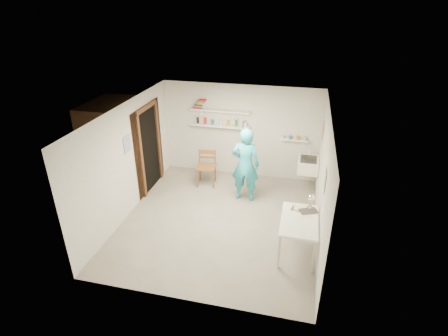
% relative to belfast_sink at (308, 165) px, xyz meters
% --- Properties ---
extents(floor, '(4.00, 4.50, 0.02)m').
position_rel_belfast_sink_xyz_m(floor, '(-1.75, -1.70, -0.71)').
color(floor, slate).
rests_on(floor, ground).
extents(ceiling, '(4.00, 4.50, 0.02)m').
position_rel_belfast_sink_xyz_m(ceiling, '(-1.75, -1.70, 1.71)').
color(ceiling, silver).
rests_on(ceiling, wall_back).
extents(wall_back, '(4.00, 0.02, 2.40)m').
position_rel_belfast_sink_xyz_m(wall_back, '(-1.75, 0.56, 0.50)').
color(wall_back, silver).
rests_on(wall_back, ground).
extents(wall_front, '(4.00, 0.02, 2.40)m').
position_rel_belfast_sink_xyz_m(wall_front, '(-1.75, -3.96, 0.50)').
color(wall_front, silver).
rests_on(wall_front, ground).
extents(wall_left, '(0.02, 4.50, 2.40)m').
position_rel_belfast_sink_xyz_m(wall_left, '(-3.76, -1.70, 0.50)').
color(wall_left, silver).
rests_on(wall_left, ground).
extents(wall_right, '(0.02, 4.50, 2.40)m').
position_rel_belfast_sink_xyz_m(wall_right, '(0.26, -1.70, 0.50)').
color(wall_right, silver).
rests_on(wall_right, ground).
extents(doorway_recess, '(0.02, 0.90, 2.00)m').
position_rel_belfast_sink_xyz_m(doorway_recess, '(-3.74, -0.65, 0.30)').
color(doorway_recess, black).
rests_on(doorway_recess, wall_left).
extents(corridor_box, '(1.40, 1.50, 2.10)m').
position_rel_belfast_sink_xyz_m(corridor_box, '(-4.45, -0.65, 0.35)').
color(corridor_box, brown).
rests_on(corridor_box, ground).
extents(door_lintel, '(0.06, 1.05, 0.10)m').
position_rel_belfast_sink_xyz_m(door_lintel, '(-3.72, -0.65, 1.35)').
color(door_lintel, brown).
rests_on(door_lintel, wall_left).
extents(door_jamb_near, '(0.06, 0.10, 2.00)m').
position_rel_belfast_sink_xyz_m(door_jamb_near, '(-3.72, -1.15, 0.30)').
color(door_jamb_near, brown).
rests_on(door_jamb_near, ground).
extents(door_jamb_far, '(0.06, 0.10, 2.00)m').
position_rel_belfast_sink_xyz_m(door_jamb_far, '(-3.72, -0.15, 0.30)').
color(door_jamb_far, brown).
rests_on(door_jamb_far, ground).
extents(shelf_lower, '(1.50, 0.22, 0.03)m').
position_rel_belfast_sink_xyz_m(shelf_lower, '(-2.25, 0.43, 0.65)').
color(shelf_lower, white).
rests_on(shelf_lower, wall_back).
extents(shelf_upper, '(1.50, 0.22, 0.03)m').
position_rel_belfast_sink_xyz_m(shelf_upper, '(-2.25, 0.43, 1.05)').
color(shelf_upper, white).
rests_on(shelf_upper, wall_back).
extents(ledge_shelf, '(0.70, 0.14, 0.03)m').
position_rel_belfast_sink_xyz_m(ledge_shelf, '(-0.40, 0.47, 0.42)').
color(ledge_shelf, white).
rests_on(ledge_shelf, wall_back).
extents(poster_left, '(0.01, 0.28, 0.36)m').
position_rel_belfast_sink_xyz_m(poster_left, '(-3.74, -1.65, 0.85)').
color(poster_left, '#334C7F').
rests_on(poster_left, wall_left).
extents(poster_right_a, '(0.01, 0.34, 0.42)m').
position_rel_belfast_sink_xyz_m(poster_right_a, '(0.24, 0.10, 0.85)').
color(poster_right_a, '#995933').
rests_on(poster_right_a, wall_right).
extents(poster_right_b, '(0.01, 0.30, 0.38)m').
position_rel_belfast_sink_xyz_m(poster_right_b, '(0.24, -2.25, 0.80)').
color(poster_right_b, '#3F724C').
rests_on(poster_right_b, wall_right).
extents(belfast_sink, '(0.48, 0.60, 0.30)m').
position_rel_belfast_sink_xyz_m(belfast_sink, '(0.00, 0.00, 0.00)').
color(belfast_sink, white).
rests_on(belfast_sink, wall_right).
extents(man, '(0.65, 0.43, 1.76)m').
position_rel_belfast_sink_xyz_m(man, '(-1.39, -0.71, 0.18)').
color(man, '#26A5BF').
rests_on(man, ground).
extents(wall_clock, '(0.32, 0.04, 0.32)m').
position_rel_belfast_sink_xyz_m(wall_clock, '(-1.39, -0.49, 0.47)').
color(wall_clock, beige).
rests_on(wall_clock, man).
extents(wooden_chair, '(0.50, 0.48, 0.98)m').
position_rel_belfast_sink_xyz_m(wooden_chair, '(-2.45, -0.25, -0.21)').
color(wooden_chair, brown).
rests_on(wooden_chair, ground).
extents(work_table, '(0.65, 1.09, 0.73)m').
position_rel_belfast_sink_xyz_m(work_table, '(-0.11, -2.38, -0.34)').
color(work_table, white).
rests_on(work_table, ground).
extents(desk_lamp, '(0.14, 0.14, 0.14)m').
position_rel_belfast_sink_xyz_m(desk_lamp, '(0.07, -1.94, 0.25)').
color(desk_lamp, white).
rests_on(desk_lamp, work_table).
extents(spray_cans, '(1.26, 0.06, 0.17)m').
position_rel_belfast_sink_xyz_m(spray_cans, '(-2.25, 0.43, 0.75)').
color(spray_cans, black).
rests_on(spray_cans, shelf_lower).
extents(book_stack, '(0.32, 0.14, 0.22)m').
position_rel_belfast_sink_xyz_m(book_stack, '(-2.78, 0.43, 1.18)').
color(book_stack, red).
rests_on(book_stack, shelf_upper).
extents(ledge_pots, '(0.48, 0.07, 0.09)m').
position_rel_belfast_sink_xyz_m(ledge_pots, '(-0.40, 0.47, 0.48)').
color(ledge_pots, silver).
rests_on(ledge_pots, ledge_shelf).
extents(papers, '(0.30, 0.22, 0.02)m').
position_rel_belfast_sink_xyz_m(papers, '(-0.11, -2.38, 0.04)').
color(papers, silver).
rests_on(papers, work_table).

